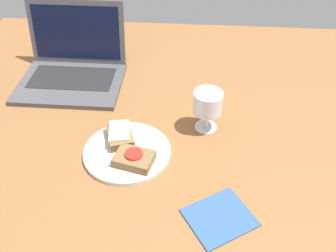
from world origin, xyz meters
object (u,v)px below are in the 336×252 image
(sandwich_with_cheese, at_px, (120,135))
(laptop, at_px, (73,66))
(plate, at_px, (127,152))
(wine_glass, at_px, (208,104))
(sandwich_with_tomato, at_px, (134,158))
(napkin, at_px, (220,218))

(sandwich_with_cheese, height_order, laptop, laptop)
(plate, xyz_separation_m, wine_glass, (0.20, 0.12, 0.08))
(sandwich_with_tomato, bearing_deg, napkin, -34.43)
(napkin, bearing_deg, plate, 141.91)
(sandwich_with_tomato, distance_m, napkin, 0.26)
(plate, height_order, wine_glass, wine_glass)
(plate, bearing_deg, wine_glass, 30.45)
(plate, distance_m, sandwich_with_tomato, 0.05)
(wine_glass, bearing_deg, sandwich_with_tomato, -138.14)
(sandwich_with_tomato, height_order, wine_glass, wine_glass)
(sandwich_with_tomato, xyz_separation_m, laptop, (-0.26, 0.38, 0.02))
(wine_glass, bearing_deg, laptop, 153.01)
(sandwich_with_tomato, bearing_deg, sandwich_with_cheese, 121.89)
(wine_glass, height_order, laptop, laptop)
(napkin, bearing_deg, laptop, 131.59)
(laptop, height_order, napkin, laptop)
(sandwich_with_cheese, bearing_deg, plate, -58.16)
(plate, relative_size, sandwich_with_cheese, 2.07)
(sandwich_with_tomato, relative_size, laptop, 0.33)
(plate, xyz_separation_m, laptop, (-0.23, 0.34, 0.04))
(sandwich_with_cheese, height_order, wine_glass, wine_glass)
(sandwich_with_cheese, bearing_deg, sandwich_with_tomato, -58.11)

